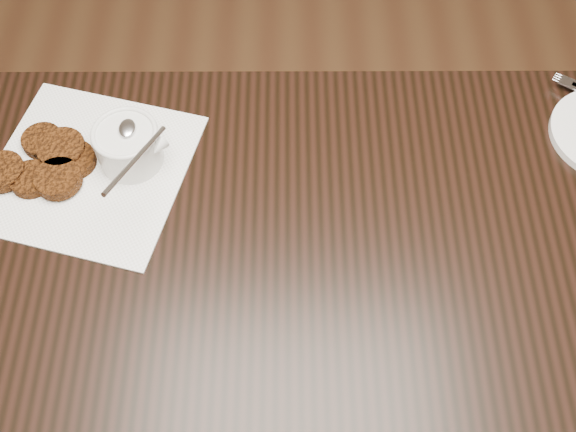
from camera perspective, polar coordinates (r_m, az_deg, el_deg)
The scene contains 4 objects.
table at distance 1.28m, azimuth -1.47°, elevation -13.70°, with size 1.27×0.81×0.75m, color black.
napkin at distance 1.07m, azimuth -16.17°, elevation 3.66°, with size 0.28×0.28×0.00m, color white.
sauce_ramekin at distance 1.02m, azimuth -13.49°, elevation 6.83°, with size 0.13×0.13×0.13m, color silver, non-canonical shape.
patty_cluster at distance 1.08m, azimuth -19.38°, elevation 4.16°, with size 0.22×0.22×0.02m, color #612D0C, non-canonical shape.
Camera 1 is at (-0.01, -0.35, 1.59)m, focal length 42.83 mm.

